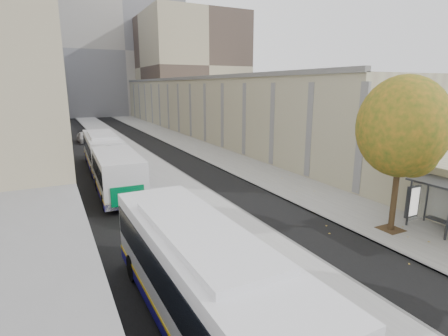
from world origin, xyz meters
TOP-DOWN VIEW (x-y plane):
  - bus_platform at (-3.88, 35.00)m, footprint 4.25×150.00m
  - sidewalk at (4.12, 35.00)m, footprint 4.75×150.00m
  - building_tan at (15.50, 64.00)m, footprint 18.00×92.00m
  - building_far_block at (6.00, 96.00)m, footprint 30.00×18.00m
  - tree_c at (3.60, 13.00)m, footprint 4.20×4.20m
  - bus_far at (-7.45, 29.97)m, footprint 3.17×17.60m
  - distant_car at (-7.36, 50.00)m, footprint 1.81×4.12m

SIDE VIEW (x-z plane):
  - sidewalk at x=4.12m, z-range 0.00..0.08m
  - bus_platform at x=-3.88m, z-range 0.00..0.15m
  - distant_car at x=-7.36m, z-range 0.00..1.38m
  - bus_far at x=-7.45m, z-range 0.14..3.06m
  - building_tan at x=15.50m, z-range 0.00..8.00m
  - tree_c at x=3.60m, z-range 1.61..8.89m
  - building_far_block at x=6.00m, z-range 0.00..30.00m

